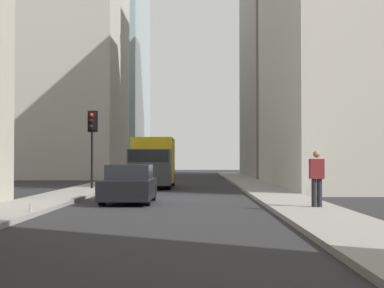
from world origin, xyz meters
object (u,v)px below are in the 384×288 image
Objects in this scene: sedan_black at (129,185)px; discarded_bottle at (31,208)px; traffic_light_midblock at (92,131)px; delivery_truck at (153,162)px; pedestrian at (317,176)px.

sedan_black is 5.72m from discarded_bottle.
traffic_light_midblock reaches higher than sedan_black.
sedan_black is (-12.00, -0.00, -0.80)m from delivery_truck.
pedestrian is at bearing -142.98° from traffic_light_midblock.
delivery_truck is 16.76m from pedestrian.
traffic_light_midblock is 14.07m from discarded_bottle.
pedestrian is 8.64m from discarded_bottle.
pedestrian reaches higher than sedan_black.
discarded_bottle is (-13.77, -0.67, -2.81)m from traffic_light_midblock.
traffic_light_midblock reaches higher than discarded_bottle.
pedestrian is at bearing -119.70° from sedan_black.
delivery_truck reaches higher than pedestrian.
delivery_truck reaches higher than sedan_black.
traffic_light_midblock is at bearing 18.61° from sedan_black.
discarded_bottle is (-1.71, 8.43, -0.85)m from pedestrian.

